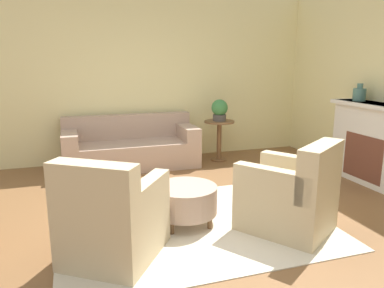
{
  "coord_description": "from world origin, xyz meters",
  "views": [
    {
      "loc": [
        -1.16,
        -3.46,
        1.71
      ],
      "look_at": [
        0.15,
        0.55,
        0.75
      ],
      "focal_mm": 35.0,
      "sensor_mm": 36.0,
      "label": 1
    }
  ],
  "objects_px": {
    "ottoman_table": "(185,200)",
    "vase_mantel_near": "(359,94)",
    "side_table": "(219,134)",
    "armchair_right": "(292,197)",
    "armchair_left": "(112,220)",
    "couch": "(131,148)",
    "potted_plant_on_side_table": "(220,110)"
  },
  "relations": [
    {
      "from": "couch",
      "to": "vase_mantel_near",
      "type": "height_order",
      "value": "vase_mantel_near"
    },
    {
      "from": "couch",
      "to": "armchair_right",
      "type": "bearing_deg",
      "value": -67.83
    },
    {
      "from": "armchair_left",
      "to": "potted_plant_on_side_table",
      "type": "relative_size",
      "value": 3.03
    },
    {
      "from": "armchair_right",
      "to": "couch",
      "type": "bearing_deg",
      "value": 112.17
    },
    {
      "from": "armchair_right",
      "to": "vase_mantel_near",
      "type": "bearing_deg",
      "value": 34.56
    },
    {
      "from": "couch",
      "to": "side_table",
      "type": "distance_m",
      "value": 1.51
    },
    {
      "from": "couch",
      "to": "potted_plant_on_side_table",
      "type": "height_order",
      "value": "potted_plant_on_side_table"
    },
    {
      "from": "couch",
      "to": "vase_mantel_near",
      "type": "distance_m",
      "value": 3.55
    },
    {
      "from": "side_table",
      "to": "armchair_right",
      "type": "bearing_deg",
      "value": -96.93
    },
    {
      "from": "couch",
      "to": "vase_mantel_near",
      "type": "bearing_deg",
      "value": -26.99
    },
    {
      "from": "armchair_left",
      "to": "armchair_right",
      "type": "bearing_deg",
      "value": 0.0
    },
    {
      "from": "ottoman_table",
      "to": "vase_mantel_near",
      "type": "distance_m",
      "value": 3.12
    },
    {
      "from": "armchair_right",
      "to": "ottoman_table",
      "type": "xyz_separation_m",
      "value": [
        -0.97,
        0.48,
        -0.09
      ]
    },
    {
      "from": "couch",
      "to": "potted_plant_on_side_table",
      "type": "xyz_separation_m",
      "value": [
        1.5,
        -0.1,
        0.58
      ]
    },
    {
      "from": "couch",
      "to": "ottoman_table",
      "type": "xyz_separation_m",
      "value": [
        0.19,
        -2.37,
        -0.03
      ]
    },
    {
      "from": "couch",
      "to": "side_table",
      "type": "height_order",
      "value": "couch"
    },
    {
      "from": "armchair_left",
      "to": "ottoman_table",
      "type": "height_order",
      "value": "armchair_left"
    },
    {
      "from": "armchair_right",
      "to": "potted_plant_on_side_table",
      "type": "height_order",
      "value": "potted_plant_on_side_table"
    },
    {
      "from": "armchair_right",
      "to": "vase_mantel_near",
      "type": "relative_size",
      "value": 4.4
    },
    {
      "from": "side_table",
      "to": "vase_mantel_near",
      "type": "bearing_deg",
      "value": -43.07
    },
    {
      "from": "couch",
      "to": "armchair_right",
      "type": "relative_size",
      "value": 1.92
    },
    {
      "from": "ottoman_table",
      "to": "couch",
      "type": "bearing_deg",
      "value": 94.66
    },
    {
      "from": "couch",
      "to": "ottoman_table",
      "type": "distance_m",
      "value": 2.38
    },
    {
      "from": "armchair_left",
      "to": "vase_mantel_near",
      "type": "distance_m",
      "value": 3.98
    },
    {
      "from": "vase_mantel_near",
      "to": "potted_plant_on_side_table",
      "type": "distance_m",
      "value": 2.15
    },
    {
      "from": "ottoman_table",
      "to": "vase_mantel_near",
      "type": "height_order",
      "value": "vase_mantel_near"
    },
    {
      "from": "couch",
      "to": "armchair_left",
      "type": "height_order",
      "value": "armchair_left"
    },
    {
      "from": "couch",
      "to": "ottoman_table",
      "type": "bearing_deg",
      "value": -85.34
    },
    {
      "from": "armchair_left",
      "to": "ottoman_table",
      "type": "distance_m",
      "value": 0.94
    },
    {
      "from": "armchair_right",
      "to": "ottoman_table",
      "type": "relative_size",
      "value": 1.62
    },
    {
      "from": "armchair_left",
      "to": "side_table",
      "type": "bearing_deg",
      "value": 52.52
    },
    {
      "from": "armchair_right",
      "to": "side_table",
      "type": "bearing_deg",
      "value": 83.07
    }
  ]
}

